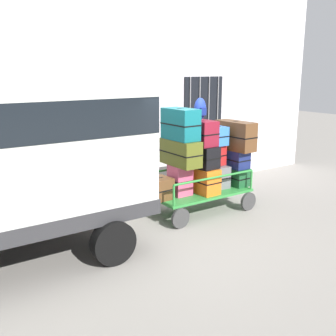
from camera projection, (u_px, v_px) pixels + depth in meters
name	position (u px, v px, depth m)	size (l,w,h in m)	color
ground_plane	(184.00, 226.00, 7.73)	(40.00, 40.00, 0.00)	gray
building_wall	(123.00, 89.00, 9.05)	(12.00, 0.38, 5.00)	silver
luggage_cart	(199.00, 194.00, 8.48)	(2.17, 1.21, 0.44)	#2D8438
cart_railing	(199.00, 175.00, 8.37)	(2.06, 1.08, 0.43)	#2D8438
suitcase_left_bottom	(160.00, 188.00, 7.89)	(0.44, 0.48, 0.43)	brown
suitcase_midleft_bottom	(180.00, 180.00, 8.13)	(0.39, 0.41, 0.62)	#CC4C72
suitcase_midleft_middle	(181.00, 152.00, 7.99)	(0.42, 0.93, 0.52)	#4C5119
suitcase_midleft_top	(180.00, 124.00, 7.86)	(0.45, 0.80, 0.62)	#0F5960
suitcase_center_bottom	(199.00, 179.00, 8.39)	(0.42, 0.96, 0.53)	orange
suitcase_center_middle	(200.00, 156.00, 8.26)	(0.46, 0.83, 0.45)	black
suitcase_center_top	(199.00, 132.00, 8.19)	(0.43, 0.82, 0.51)	maroon
suitcase_midright_bottom	(216.00, 176.00, 8.67)	(0.45, 0.54, 0.48)	slate
suitcase_midright_middle	(216.00, 155.00, 8.58)	(0.41, 0.30, 0.44)	#B21E1E
suitcase_midright_top	(218.00, 136.00, 8.46)	(0.39, 0.34, 0.40)	#3372C6
suitcase_right_bottom	(234.00, 176.00, 8.92)	(0.42, 0.74, 0.38)	#194C28
suitcase_right_middle	(233.00, 158.00, 8.87)	(0.39, 0.75, 0.39)	navy
suitcase_right_top	(235.00, 136.00, 8.71)	(0.44, 0.96, 0.63)	brown
backpack	(200.00, 109.00, 8.06)	(0.27, 0.22, 0.44)	navy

